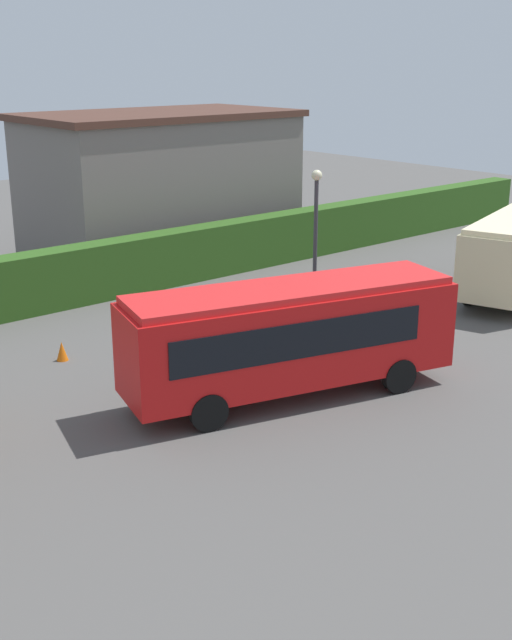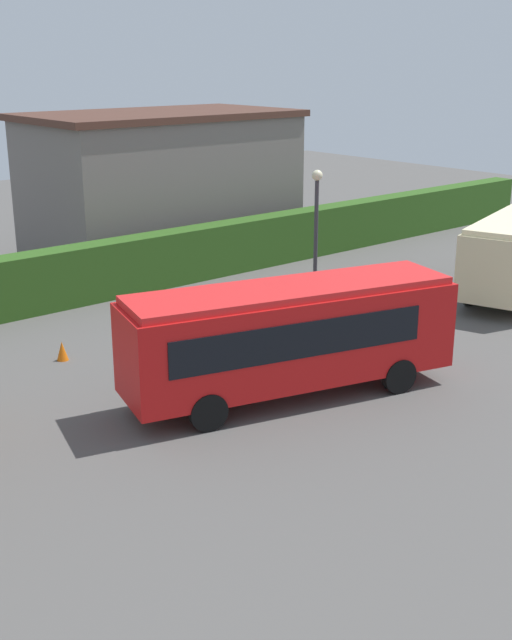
{
  "view_description": "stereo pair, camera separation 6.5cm",
  "coord_description": "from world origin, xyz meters",
  "px_view_note": "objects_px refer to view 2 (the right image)",
  "views": [
    {
      "loc": [
        -14.57,
        -16.87,
        8.96
      ],
      "look_at": [
        0.04,
        0.26,
        1.67
      ],
      "focal_mm": 45.7,
      "sensor_mm": 36.0,
      "label": 1
    },
    {
      "loc": [
        -14.52,
        -16.91,
        8.96
      ],
      "look_at": [
        0.04,
        0.26,
        1.67
      ],
      "focal_mm": 45.7,
      "sensor_mm": 36.0,
      "label": 2
    }
  ],
  "objects_px": {
    "person_right": "(210,335)",
    "lamppost": "(316,229)",
    "bus_red": "(291,334)",
    "traffic_cone": "(62,351)"
  },
  "relations": [
    {
      "from": "person_right",
      "to": "lamppost",
      "type": "distance_m",
      "value": 5.85
    },
    {
      "from": "bus_red",
      "to": "lamppost",
      "type": "relative_size",
      "value": 1.77
    },
    {
      "from": "bus_red",
      "to": "person_right",
      "type": "bearing_deg",
      "value": 109.6
    },
    {
      "from": "person_right",
      "to": "traffic_cone",
      "type": "height_order",
      "value": "person_right"
    },
    {
      "from": "traffic_cone",
      "to": "lamppost",
      "type": "xyz_separation_m",
      "value": [
        8.49,
        -2.42,
        3.08
      ]
    },
    {
      "from": "bus_red",
      "to": "lamppost",
      "type": "xyz_separation_m",
      "value": [
        5.0,
        4.19,
        1.55
      ]
    },
    {
      "from": "person_right",
      "to": "lamppost",
      "type": "height_order",
      "value": "lamppost"
    },
    {
      "from": "bus_red",
      "to": "person_right",
      "type": "distance_m",
      "value": 3.44
    },
    {
      "from": "traffic_cone",
      "to": "lamppost",
      "type": "height_order",
      "value": "lamppost"
    },
    {
      "from": "traffic_cone",
      "to": "person_right",
      "type": "bearing_deg",
      "value": -45.43
    }
  ]
}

